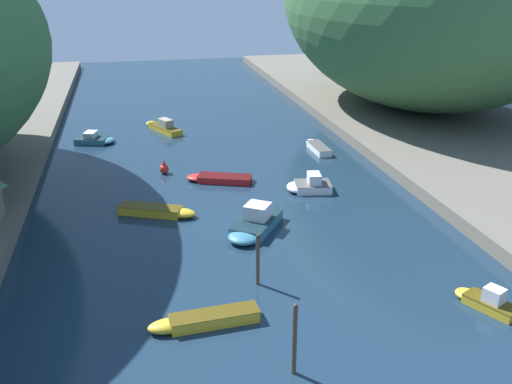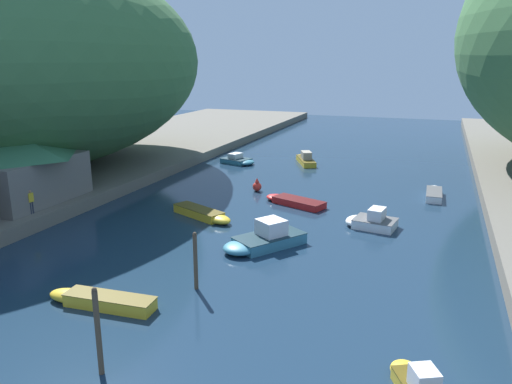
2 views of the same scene
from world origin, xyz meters
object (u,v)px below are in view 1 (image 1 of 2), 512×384
object	(u,v)px
boat_far_right_bank	(217,178)
boat_near_quay	(96,139)
boat_small_dinghy	(309,185)
boat_open_rowboat	(486,300)
boat_cabin_cruiser	(254,224)
channel_buoy_near	(164,168)
boat_navy_launch	(317,147)
boat_far_upstream	(162,127)
boat_white_cruiser	(201,320)
boat_mid_channel	(160,211)

from	to	relation	value
boat_far_right_bank	boat_near_quay	size ratio (longest dim) A/B	1.32
boat_small_dinghy	boat_open_rowboat	bearing A→B (deg)	-158.35
boat_cabin_cruiser	channel_buoy_near	distance (m)	13.62
channel_buoy_near	boat_navy_launch	bearing A→B (deg)	13.43
boat_far_upstream	boat_white_cruiser	distance (m)	36.13
boat_navy_launch	boat_small_dinghy	bearing A→B (deg)	-112.58
boat_far_upstream	boat_open_rowboat	bearing A→B (deg)	-95.09
boat_white_cruiser	boat_cabin_cruiser	xyz separation A→B (m)	(4.84, 9.85, 0.20)
boat_mid_channel	boat_near_quay	distance (m)	19.75
boat_open_rowboat	boat_cabin_cruiser	distance (m)	15.01
boat_far_right_bank	boat_small_dinghy	size ratio (longest dim) A/B	1.50
boat_cabin_cruiser	boat_navy_launch	bearing A→B (deg)	-86.53
boat_open_rowboat	boat_far_right_bank	distance (m)	23.77
boat_far_upstream	boat_cabin_cruiser	xyz separation A→B (m)	(4.22, -26.27, 0.09)
boat_open_rowboat	boat_cabin_cruiser	world-z (taller)	boat_cabin_cruiser
boat_far_right_bank	boat_near_quay	world-z (taller)	boat_near_quay
boat_far_right_bank	boat_far_upstream	xyz separation A→B (m)	(-3.28, 16.45, 0.16)
boat_far_right_bank	boat_small_dinghy	world-z (taller)	boat_small_dinghy
boat_far_right_bank	boat_white_cruiser	bearing A→B (deg)	-170.19
boat_open_rowboat	boat_far_upstream	distance (m)	40.19
boat_small_dinghy	boat_mid_channel	bearing A→B (deg)	109.37
boat_open_rowboat	boat_white_cruiser	bearing A→B (deg)	147.16
boat_small_dinghy	boat_mid_channel	world-z (taller)	boat_small_dinghy
boat_far_right_bank	boat_white_cruiser	distance (m)	20.05
boat_mid_channel	boat_navy_launch	xyz separation A→B (m)	(15.68, 12.17, -0.01)
boat_far_upstream	boat_small_dinghy	bearing A→B (deg)	-89.05
boat_far_right_bank	boat_near_quay	xyz separation A→B (m)	(-10.04, 13.30, 0.11)
boat_far_right_bank	boat_navy_launch	world-z (taller)	boat_navy_launch
boat_small_dinghy	boat_near_quay	bearing A→B (deg)	53.49
boat_small_dinghy	boat_far_upstream	bearing A→B (deg)	35.21
boat_cabin_cruiser	boat_mid_channel	bearing A→B (deg)	0.41
boat_mid_channel	boat_white_cruiser	xyz separation A→B (m)	(1.11, -13.87, -0.00)
boat_cabin_cruiser	boat_small_dinghy	bearing A→B (deg)	-98.33
boat_far_upstream	boat_white_cruiser	size ratio (longest dim) A/B	1.12
boat_mid_channel	boat_far_upstream	bearing A→B (deg)	-159.90
boat_open_rowboat	channel_buoy_near	size ratio (longest dim) A/B	2.94
boat_open_rowboat	boat_near_quay	distance (m)	40.27
boat_mid_channel	boat_white_cruiser	distance (m)	13.92
boat_far_upstream	boat_white_cruiser	xyz separation A→B (m)	(-0.62, -36.12, -0.11)
boat_mid_channel	boat_cabin_cruiser	xyz separation A→B (m)	(5.94, -4.02, 0.20)
boat_far_right_bank	channel_buoy_near	bearing A→B (deg)	75.89
boat_small_dinghy	boat_white_cruiser	distance (m)	19.21
boat_open_rowboat	channel_buoy_near	world-z (taller)	boat_open_rowboat
boat_far_right_bank	boat_navy_launch	distance (m)	12.44
boat_navy_launch	boat_white_cruiser	bearing A→B (deg)	-120.01
boat_mid_channel	boat_navy_launch	distance (m)	19.85
boat_navy_launch	boat_far_upstream	bearing A→B (deg)	143.37
boat_cabin_cruiser	boat_near_quay	distance (m)	25.59
boat_navy_launch	boat_near_quay	bearing A→B (deg)	160.74
boat_open_rowboat	boat_mid_channel	xyz separation A→B (m)	(-15.68, 15.44, -0.08)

